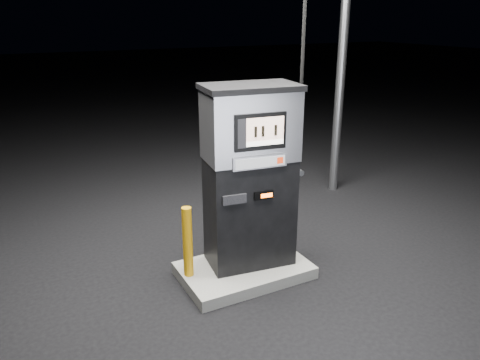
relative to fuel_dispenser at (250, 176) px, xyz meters
name	(u,v)px	position (x,y,z in m)	size (l,w,h in m)	color
ground	(244,275)	(-0.12, -0.09, -1.31)	(80.00, 80.00, 0.00)	black
pump_island	(244,270)	(-0.12, -0.09, -1.24)	(1.60, 1.00, 0.15)	slate
fuel_dispenser	(250,176)	(0.00, 0.00, 0.00)	(1.29, 0.81, 4.70)	black
bollard_left	(188,242)	(-0.83, 0.03, -0.72)	(0.12, 0.12, 0.89)	orange
bollard_right	(288,225)	(0.47, -0.15, -0.70)	(0.12, 0.12, 0.93)	orange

